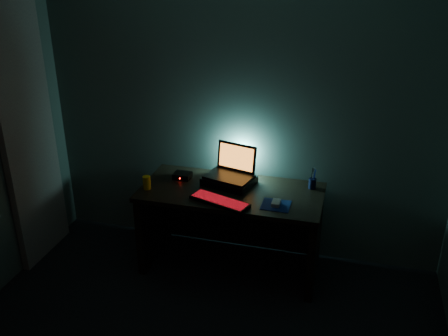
# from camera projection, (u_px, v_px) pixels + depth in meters

# --- Properties ---
(room) EXTENTS (3.50, 4.00, 2.50)m
(room) POSITION_uv_depth(u_px,v_px,m) (151.00, 242.00, 2.47)
(room) COLOR black
(room) RESTS_ON ground
(desk) EXTENTS (1.50, 0.70, 0.75)m
(desk) POSITION_uv_depth(u_px,v_px,m) (233.00, 214.00, 4.25)
(desk) COLOR black
(desk) RESTS_ON ground
(curtain) EXTENTS (0.06, 0.65, 2.30)m
(curtain) POSITION_uv_depth(u_px,v_px,m) (28.00, 134.00, 4.17)
(curtain) COLOR #A8A187
(curtain) RESTS_ON ground
(riser) EXTENTS (0.46, 0.39, 0.06)m
(riser) POSITION_uv_depth(u_px,v_px,m) (229.00, 181.00, 4.20)
(riser) COLOR black
(riser) RESTS_ON desk
(laptop) EXTENTS (0.43, 0.37, 0.26)m
(laptop) POSITION_uv_depth(u_px,v_px,m) (232.00, 169.00, 4.20)
(laptop) COLOR black
(laptop) RESTS_ON riser
(keyboard) EXTENTS (0.51, 0.30, 0.03)m
(keyboard) POSITION_uv_depth(u_px,v_px,m) (220.00, 201.00, 3.90)
(keyboard) COLOR black
(keyboard) RESTS_ON desk
(mousepad) EXTENTS (0.22, 0.20, 0.00)m
(mousepad) POSITION_uv_depth(u_px,v_px,m) (276.00, 205.00, 3.87)
(mousepad) COLOR #0B1B51
(mousepad) RESTS_ON desk
(mouse) EXTENTS (0.06, 0.10, 0.03)m
(mouse) POSITION_uv_depth(u_px,v_px,m) (276.00, 203.00, 3.86)
(mouse) COLOR gray
(mouse) RESTS_ON mousepad
(pen_cup) EXTENTS (0.07, 0.07, 0.09)m
(pen_cup) POSITION_uv_depth(u_px,v_px,m) (312.00, 183.00, 4.12)
(pen_cup) COLOR black
(pen_cup) RESTS_ON desk
(juice_glass) EXTENTS (0.08, 0.08, 0.11)m
(juice_glass) POSITION_uv_depth(u_px,v_px,m) (147.00, 183.00, 4.11)
(juice_glass) COLOR #D19F0B
(juice_glass) RESTS_ON desk
(router) EXTENTS (0.15, 0.12, 0.05)m
(router) POSITION_uv_depth(u_px,v_px,m) (182.00, 176.00, 4.30)
(router) COLOR black
(router) RESTS_ON desk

